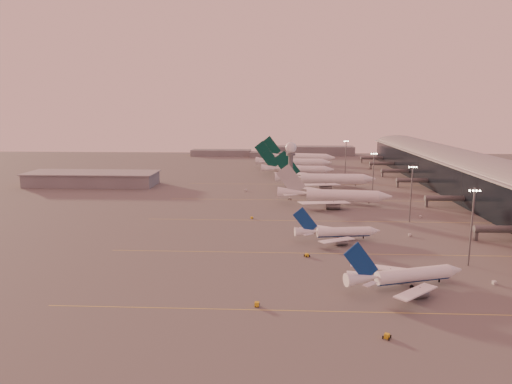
{
  "coord_description": "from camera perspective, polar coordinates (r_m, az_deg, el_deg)",
  "views": [
    {
      "loc": [
        -2.4,
        -140.24,
        49.61
      ],
      "look_at": [
        -12.9,
        77.82,
        8.37
      ],
      "focal_mm": 32.0,
      "sensor_mm": 36.0,
      "label": 1
    }
  ],
  "objects": [
    {
      "name": "gsv_catering_a",
      "position": [
        147.25,
        27.74,
        -9.45
      ],
      "size": [
        5.3,
        3.67,
        3.99
      ],
      "color": "silver",
      "rests_on": "ground"
    },
    {
      "name": "ground",
      "position": [
        148.77,
        3.56,
        -8.8
      ],
      "size": [
        700.0,
        700.0,
        0.0
      ],
      "primitive_type": "plane",
      "color": "#514F4F",
      "rests_on": "ground"
    },
    {
      "name": "radar_tower",
      "position": [
        261.92,
        4.37,
        4.38
      ],
      "size": [
        6.4,
        6.4,
        31.1
      ],
      "color": "#595B61",
      "rests_on": "ground"
    },
    {
      "name": "gsv_truck_d",
      "position": [
        270.36,
        -1.3,
        0.38
      ],
      "size": [
        3.03,
        6.14,
        2.37
      ],
      "color": "silver",
      "rests_on": "ground"
    },
    {
      "name": "mast_a",
      "position": [
        156.85,
        25.37,
        -3.58
      ],
      "size": [
        3.6,
        0.56,
        25.0
      ],
      "color": "#595B61",
      "rests_on": "ground"
    },
    {
      "name": "gsv_tug_mid",
      "position": [
        154.72,
        6.38,
        -7.88
      ],
      "size": [
        3.56,
        4.03,
        0.99
      ],
      "color": "gold",
      "rests_on": "ground"
    },
    {
      "name": "hangar",
      "position": [
        307.27,
        -19.79,
        1.59
      ],
      "size": [
        82.0,
        27.0,
        8.5
      ],
      "color": "slate",
      "rests_on": "ground"
    },
    {
      "name": "gsv_truck_c",
      "position": [
        204.19,
        -0.45,
        -3.09
      ],
      "size": [
        4.56,
        4.4,
        1.89
      ],
      "color": "gold",
      "rests_on": "ground"
    },
    {
      "name": "terminal",
      "position": [
        276.33,
        26.25,
        1.45
      ],
      "size": [
        57.0,
        362.0,
        23.04
      ],
      "color": "black",
      "rests_on": "ground"
    },
    {
      "name": "gsv_truck_b",
      "position": [
        186.38,
        18.8,
        -4.97
      ],
      "size": [
        5.56,
        2.48,
        2.18
      ],
      "color": "silver",
      "rests_on": "ground"
    },
    {
      "name": "narrowbody_mid",
      "position": [
        174.07,
        10.16,
        -5.13
      ],
      "size": [
        33.4,
        26.49,
        13.09
      ],
      "color": "white",
      "rests_on": "ground"
    },
    {
      "name": "taxiway_markings",
      "position": [
        204.99,
        11.79,
        -3.54
      ],
      "size": [
        180.0,
        185.25,
        0.02
      ],
      "color": "#E6D151",
      "rests_on": "ground"
    },
    {
      "name": "gsv_truck_a",
      "position": [
        117.57,
        0.36,
        -13.59
      ],
      "size": [
        6.14,
        2.5,
        2.45
      ],
      "color": "gold",
      "rests_on": "ground"
    },
    {
      "name": "mast_d",
      "position": [
        345.82,
        11.16,
        4.54
      ],
      "size": [
        3.6,
        0.56,
        25.0
      ],
      "color": "#595B61",
      "rests_on": "ground"
    },
    {
      "name": "greentail_d",
      "position": [
        403.31,
        5.36,
        4.18
      ],
      "size": [
        64.35,
        51.43,
        23.69
      ],
      "color": "white",
      "rests_on": "ground"
    },
    {
      "name": "mast_b",
      "position": [
        206.64,
        18.84,
        0.12
      ],
      "size": [
        3.6,
        0.56,
        25.0
      ],
      "color": "#595B61",
      "rests_on": "ground"
    },
    {
      "name": "widebody_white",
      "position": [
        235.73,
        9.77,
        -0.72
      ],
      "size": [
        58.48,
        46.64,
        20.59
      ],
      "color": "white",
      "rests_on": "ground"
    },
    {
      "name": "mast_c",
      "position": [
        258.17,
        14.45,
        2.37
      ],
      "size": [
        3.6,
        0.56,
        25.0
      ],
      "color": "#595B61",
      "rests_on": "ground"
    },
    {
      "name": "greentail_a",
      "position": [
        284.59,
        8.64,
        1.36
      ],
      "size": [
        62.86,
        50.76,
        22.83
      ],
      "color": "white",
      "rests_on": "ground"
    },
    {
      "name": "gsv_tug_far",
      "position": [
        245.93,
        4.24,
        -0.86
      ],
      "size": [
        3.06,
        3.61,
        0.89
      ],
      "color": "silver",
      "rests_on": "ground"
    },
    {
      "name": "narrowbody_near",
      "position": [
        134.55,
        18.15,
        -10.16
      ],
      "size": [
        35.84,
        28.15,
        14.46
      ],
      "color": "white",
      "rests_on": "ground"
    },
    {
      "name": "gsv_catering_b",
      "position": [
        218.91,
        19.93,
        -2.57
      ],
      "size": [
        4.73,
        3.01,
        3.59
      ],
      "color": "silver",
      "rests_on": "ground"
    },
    {
      "name": "gsv_tug_near",
      "position": [
        107.34,
        16.04,
        -16.96
      ],
      "size": [
        3.67,
        4.2,
        1.03
      ],
      "color": "gold",
      "rests_on": "ground"
    },
    {
      "name": "distant_horizon",
      "position": [
        467.65,
        3.37,
        5.07
      ],
      "size": [
        165.0,
        37.5,
        9.0
      ],
      "color": "slate",
      "rests_on": "ground"
    },
    {
      "name": "greentail_c",
      "position": [
        366.48,
        4.72,
        3.5
      ],
      "size": [
        61.73,
        49.69,
        22.42
      ],
      "color": "white",
      "rests_on": "ground"
    },
    {
      "name": "greentail_b",
      "position": [
        331.24,
        5.22,
        2.64
      ],
      "size": [
        53.36,
        43.0,
        19.37
      ],
      "color": "white",
      "rests_on": "ground"
    }
  ]
}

